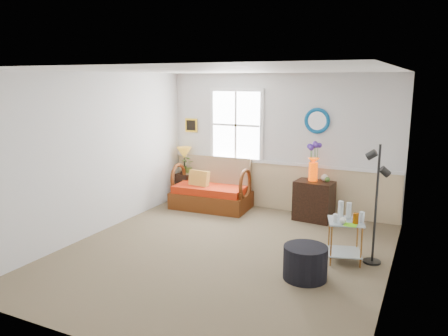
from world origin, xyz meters
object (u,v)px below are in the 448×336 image
at_px(loveseat, 211,184).
at_px(side_table, 345,241).
at_px(lamp_stand, 185,187).
at_px(floor_lamp, 376,205).
at_px(ottoman, 305,263).
at_px(cabinet, 314,201).

height_order(loveseat, side_table, loveseat).
bearing_deg(lamp_stand, floor_lamp, -22.85).
bearing_deg(ottoman, cabinet, 101.92).
xyz_separation_m(cabinet, floor_lamp, (1.21, -1.49, 0.47)).
relative_size(floor_lamp, ottoman, 2.97).
bearing_deg(cabinet, lamp_stand, -178.47).
bearing_deg(ottoman, floor_lamp, 51.25).
bearing_deg(cabinet, side_table, -56.88).
bearing_deg(side_table, cabinet, 117.69).
relative_size(cabinet, ottoman, 1.28).
xyz_separation_m(side_table, ottoman, (-0.34, -0.76, -0.08)).
bearing_deg(lamp_stand, ottoman, -38.00).
relative_size(loveseat, ottoman, 2.67).
xyz_separation_m(lamp_stand, ottoman, (3.27, -2.56, -0.06)).
bearing_deg(loveseat, floor_lamp, -26.36).
bearing_deg(loveseat, side_table, -30.81).
xyz_separation_m(lamp_stand, cabinet, (2.77, -0.19, 0.08)).
bearing_deg(cabinet, floor_lamp, -45.54).
xyz_separation_m(loveseat, side_table, (2.84, -1.48, -0.19)).
bearing_deg(side_table, lamp_stand, 153.62).
height_order(side_table, floor_lamp, floor_lamp).
height_order(cabinet, side_table, cabinet).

